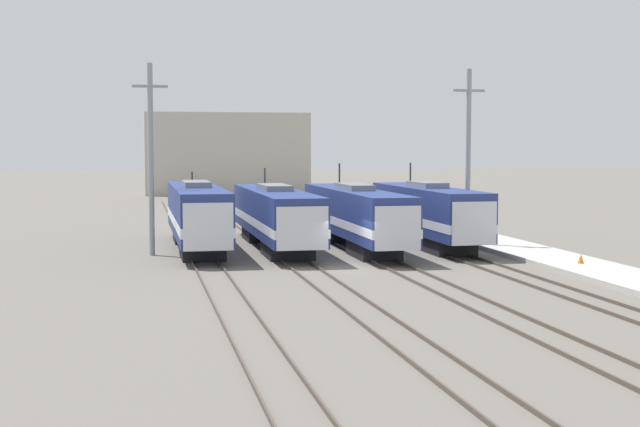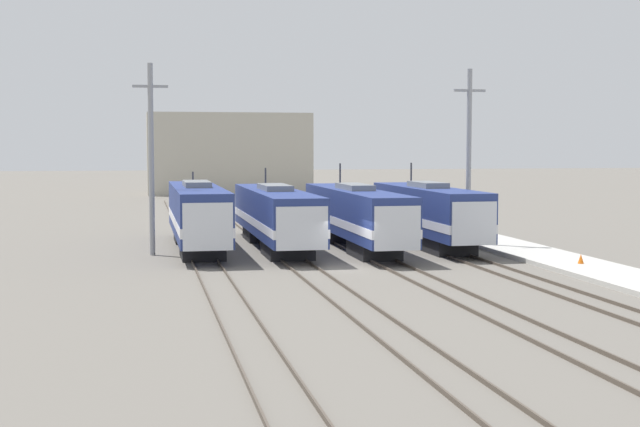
{
  "view_description": "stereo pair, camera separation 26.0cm",
  "coord_description": "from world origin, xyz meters",
  "px_view_note": "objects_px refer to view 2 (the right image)",
  "views": [
    {
      "loc": [
        -11.16,
        -46.04,
        6.49
      ],
      "look_at": [
        -0.69,
        4.35,
        2.61
      ],
      "focal_mm": 50.0,
      "sensor_mm": 36.0,
      "label": 1
    },
    {
      "loc": [
        -10.9,
        -46.1,
        6.49
      ],
      "look_at": [
        -0.69,
        4.35,
        2.61
      ],
      "focal_mm": 50.0,
      "sensor_mm": 36.0,
      "label": 2
    }
  ],
  "objects_px": {
    "locomotive_center_right": "(357,216)",
    "catenary_tower_right": "(469,156)",
    "locomotive_far_right": "(430,214)",
    "locomotive_far_left": "(197,215)",
    "catenary_tower_left": "(151,157)",
    "traffic_cone": "(581,259)",
    "locomotive_center_left": "(276,216)"
  },
  "relations": [
    {
      "from": "locomotive_center_right",
      "to": "catenary_tower_right",
      "type": "xyz_separation_m",
      "value": [
        7.21,
        -0.57,
        3.77
      ]
    },
    {
      "from": "locomotive_center_right",
      "to": "locomotive_far_right",
      "type": "bearing_deg",
      "value": 2.67
    },
    {
      "from": "locomotive_far_left",
      "to": "catenary_tower_right",
      "type": "relative_size",
      "value": 1.62
    },
    {
      "from": "locomotive_far_right",
      "to": "catenary_tower_left",
      "type": "relative_size",
      "value": 1.45
    },
    {
      "from": "locomotive_center_right",
      "to": "traffic_cone",
      "type": "relative_size",
      "value": 37.43
    },
    {
      "from": "catenary_tower_left",
      "to": "locomotive_center_right",
      "type": "bearing_deg",
      "value": 2.58
    },
    {
      "from": "locomotive_center_right",
      "to": "locomotive_center_left",
      "type": "bearing_deg",
      "value": 164.42
    },
    {
      "from": "locomotive_center_left",
      "to": "traffic_cone",
      "type": "relative_size",
      "value": 37.82
    },
    {
      "from": "locomotive_far_left",
      "to": "locomotive_center_right",
      "type": "height_order",
      "value": "locomotive_center_right"
    },
    {
      "from": "locomotive_far_right",
      "to": "locomotive_center_right",
      "type": "bearing_deg",
      "value": -177.33
    },
    {
      "from": "locomotive_center_left",
      "to": "locomotive_center_right",
      "type": "distance_m",
      "value": 5.13
    },
    {
      "from": "locomotive_center_left",
      "to": "traffic_cone",
      "type": "height_order",
      "value": "locomotive_center_left"
    },
    {
      "from": "locomotive_center_left",
      "to": "locomotive_far_right",
      "type": "bearing_deg",
      "value": -6.62
    },
    {
      "from": "locomotive_center_right",
      "to": "traffic_cone",
      "type": "distance_m",
      "value": 14.71
    },
    {
      "from": "locomotive_center_right",
      "to": "catenary_tower_left",
      "type": "xyz_separation_m",
      "value": [
        -12.71,
        -0.57,
        3.77
      ]
    },
    {
      "from": "locomotive_center_right",
      "to": "catenary_tower_right",
      "type": "height_order",
      "value": "catenary_tower_right"
    },
    {
      "from": "catenary_tower_right",
      "to": "traffic_cone",
      "type": "height_order",
      "value": "catenary_tower_right"
    },
    {
      "from": "locomotive_far_right",
      "to": "catenary_tower_right",
      "type": "bearing_deg",
      "value": -19.55
    },
    {
      "from": "locomotive_center_right",
      "to": "locomotive_far_left",
      "type": "bearing_deg",
      "value": 171.07
    },
    {
      "from": "locomotive_far_right",
      "to": "traffic_cone",
      "type": "relative_size",
      "value": 32.15
    },
    {
      "from": "locomotive_far_left",
      "to": "catenary_tower_left",
      "type": "height_order",
      "value": "catenary_tower_left"
    },
    {
      "from": "locomotive_center_right",
      "to": "catenary_tower_right",
      "type": "bearing_deg",
      "value": -4.55
    },
    {
      "from": "locomotive_far_left",
      "to": "catenary_tower_left",
      "type": "bearing_deg",
      "value": -143.02
    },
    {
      "from": "locomotive_far_left",
      "to": "locomotive_center_right",
      "type": "bearing_deg",
      "value": -8.93
    },
    {
      "from": "locomotive_far_left",
      "to": "locomotive_far_right",
      "type": "distance_m",
      "value": 14.88
    },
    {
      "from": "locomotive_center_left",
      "to": "locomotive_far_right",
      "type": "height_order",
      "value": "locomotive_far_right"
    },
    {
      "from": "locomotive_center_left",
      "to": "catenary_tower_left",
      "type": "bearing_deg",
      "value": -165.9
    },
    {
      "from": "catenary_tower_right",
      "to": "traffic_cone",
      "type": "relative_size",
      "value": 22.1
    },
    {
      "from": "traffic_cone",
      "to": "locomotive_center_right",
      "type": "bearing_deg",
      "value": 130.9
    },
    {
      "from": "catenary_tower_left",
      "to": "locomotive_center_left",
      "type": "bearing_deg",
      "value": 14.1
    },
    {
      "from": "locomotive_center_left",
      "to": "catenary_tower_right",
      "type": "relative_size",
      "value": 1.71
    },
    {
      "from": "catenary_tower_right",
      "to": "traffic_cone",
      "type": "bearing_deg",
      "value": -77.26
    }
  ]
}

